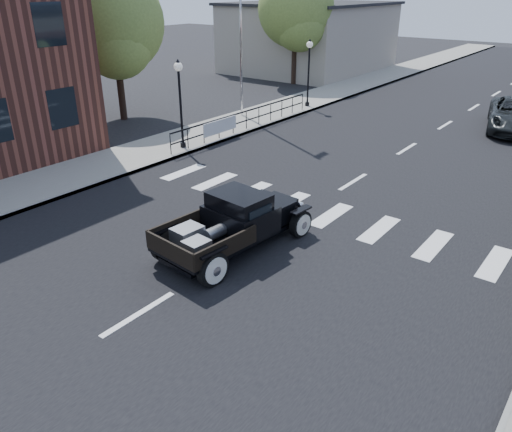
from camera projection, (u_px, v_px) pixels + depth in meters
The scene contains 12 objects.
ground at pixel (228, 260), 13.01m from camera, with size 120.00×120.00×0.00m, color black.
road at pixel (431, 134), 23.80m from camera, with size 14.00×80.00×0.02m, color black.
road_markings at pixel (387, 161), 20.20m from camera, with size 12.00×60.00×0.06m, color silver, non-canonical shape.
sidewalk_left at pixel (284, 108), 28.44m from camera, with size 3.00×80.00×0.15m, color gray.
low_building_left at pixel (310, 38), 40.35m from camera, with size 10.00×12.00×5.00m, color #9E9584.
railing at pixel (246, 118), 23.94m from camera, with size 0.08×10.00×1.00m, color black, non-canonical shape.
banner at pixel (220, 132), 22.54m from camera, with size 0.04×2.20×0.60m, color silver, non-canonical shape.
lamp_post_b at pixel (181, 105), 20.67m from camera, with size 0.36×0.36×3.65m, color black, non-canonical shape.
lamp_post_c at pixel (308, 73), 27.86m from camera, with size 0.36×0.36×3.65m, color black, non-canonical shape.
big_tree_near at pixel (116, 47), 24.91m from camera, with size 4.96×4.96×7.29m, color olive, non-canonical shape.
big_tree_far at pixel (295, 28), 34.11m from camera, with size 5.15×5.15×7.57m, color olive, non-canonical shape.
hotrod_pickup at pixel (234, 222), 13.19m from camera, with size 2.16×4.63×1.60m, color black, non-canonical shape.
Camera 1 is at (7.44, -8.53, 6.55)m, focal length 35.00 mm.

